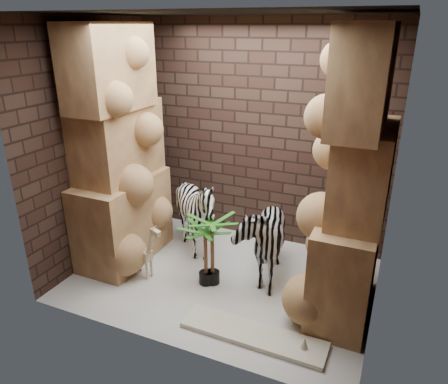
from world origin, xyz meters
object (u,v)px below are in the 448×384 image
at_px(zebra_right, 261,230).
at_px(palm_back, 206,255).
at_px(surfboard, 253,334).
at_px(zebra_left, 197,218).
at_px(giraffe_toy, 142,248).
at_px(palm_front, 212,250).

distance_m(zebra_right, palm_back, 0.72).
relative_size(palm_back, surfboard, 0.52).
relative_size(zebra_right, zebra_left, 1.08).
xyz_separation_m(giraffe_toy, palm_back, (0.79, 0.15, -0.00)).
xyz_separation_m(palm_front, surfboard, (0.77, -0.69, -0.41)).
height_order(giraffe_toy, surfboard, giraffe_toy).
xyz_separation_m(giraffe_toy, palm_front, (0.85, 0.19, 0.05)).
distance_m(giraffe_toy, surfboard, 1.73).
distance_m(zebra_left, giraffe_toy, 0.83).
bearing_deg(zebra_left, giraffe_toy, -118.79).
distance_m(zebra_left, palm_back, 0.73).
bearing_deg(palm_front, giraffe_toy, -167.20).
height_order(zebra_right, giraffe_toy, zebra_right).
distance_m(zebra_right, palm_front, 0.63).
bearing_deg(giraffe_toy, zebra_right, 38.04).
bearing_deg(palm_back, zebra_right, 38.49).
xyz_separation_m(zebra_left, palm_back, (0.41, -0.58, -0.14)).
height_order(palm_front, surfboard, palm_front).
distance_m(palm_front, surfboard, 1.11).
relative_size(palm_front, surfboard, 0.60).
bearing_deg(zebra_left, zebra_right, -11.35).
relative_size(zebra_right, palm_front, 1.43).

